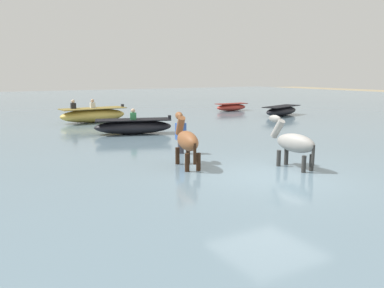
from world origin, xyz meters
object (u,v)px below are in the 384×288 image
at_px(person_onlooker_right, 181,140).
at_px(boat_far_offshore, 133,126).
at_px(boat_mid_outer, 93,115).
at_px(boat_distant_east, 282,111).
at_px(horse_trailing_grey, 293,144).
at_px(horse_lead_chestnut, 187,142).
at_px(boat_distant_west, 231,107).

bearing_deg(person_onlooker_right, boat_far_offshore, 87.06).
bearing_deg(boat_far_offshore, boat_mid_outer, 93.44).
bearing_deg(boat_distant_east, person_onlooker_right, -147.04).
bearing_deg(horse_trailing_grey, boat_far_offshore, 100.20).
xyz_separation_m(horse_lead_chestnut, boat_far_offshore, (1.01, 6.54, -0.39)).
relative_size(horse_trailing_grey, boat_distant_east, 0.54).
xyz_separation_m(boat_distant_east, person_onlooker_right, (-11.04, -7.16, 0.15)).
relative_size(horse_trailing_grey, boat_far_offshore, 0.52).
bearing_deg(boat_far_offshore, person_onlooker_right, -92.94).
bearing_deg(horse_lead_chestnut, horse_trailing_grey, -33.10).
relative_size(horse_trailing_grey, person_onlooker_right, 1.13).
height_order(horse_trailing_grey, boat_distant_east, horse_trailing_grey).
xyz_separation_m(boat_distant_east, boat_distant_west, (-0.74, 4.28, -0.05)).
bearing_deg(person_onlooker_right, boat_mid_outer, 90.33).
xyz_separation_m(boat_mid_outer, person_onlooker_right, (0.06, -9.79, 0.06)).
height_order(horse_trailing_grey, person_onlooker_right, horse_trailing_grey).
bearing_deg(horse_trailing_grey, horse_lead_chestnut, 146.90).
xyz_separation_m(boat_far_offshore, boat_mid_outer, (-0.30, 5.02, 0.06)).
relative_size(horse_lead_chestnut, person_onlooker_right, 1.17).
distance_m(boat_far_offshore, boat_distant_west, 12.06).
relative_size(boat_far_offshore, boat_mid_outer, 0.97).
relative_size(horse_lead_chestnut, boat_far_offshore, 0.54).
xyz_separation_m(boat_far_offshore, boat_distant_east, (10.79, 2.38, -0.02)).
height_order(horse_lead_chestnut, boat_mid_outer, horse_lead_chestnut).
distance_m(horse_trailing_grey, boat_distant_west, 17.13).
distance_m(horse_lead_chestnut, boat_far_offshore, 6.63).
bearing_deg(boat_distant_west, horse_lead_chestnut, -129.96).
xyz_separation_m(boat_distant_east, boat_mid_outer, (-11.10, 2.63, 0.09)).
bearing_deg(horse_trailing_grey, person_onlooker_right, 116.89).
distance_m(boat_far_offshore, person_onlooker_right, 4.78).
bearing_deg(boat_distant_west, boat_far_offshore, -146.46).
height_order(boat_mid_outer, boat_distant_west, boat_mid_outer).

